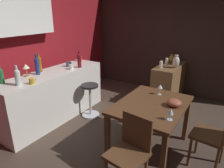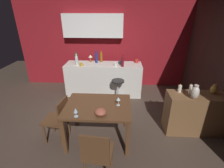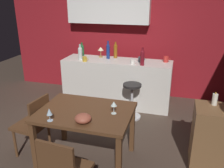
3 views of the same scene
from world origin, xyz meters
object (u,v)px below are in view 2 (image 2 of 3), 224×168
Objects in this scene: wine_bottle_ruby at (123,61)px; chair_by_doorway at (97,153)px; bar_stool at (118,91)px; fruit_bowl at (101,112)px; sideboard_cabinet at (194,113)px; pillar_candle_tall at (180,89)px; wine_bottle_amber at (101,57)px; cup_red at (137,61)px; dining_table at (98,110)px; wine_bottle_clear at (77,60)px; wine_glass_right at (118,99)px; vase_ceramic_ivory at (195,92)px; pillar_candle_short at (190,89)px; wine_glass_left at (76,111)px; cup_white at (116,64)px; wine_bottle_green at (76,57)px; counter_lamp at (91,57)px; wine_bottle_cobalt at (96,57)px; chair_near_window at (58,118)px; cup_slate at (120,62)px; vase_brass at (214,89)px; cup_mustard at (81,65)px.

chair_by_doorway is at bearing -97.77° from wine_bottle_ruby.
fruit_bowl is at bearing -98.47° from bar_stool.
pillar_candle_tall is (-0.33, 0.10, 0.48)m from sideboard_cabinet.
wine_bottle_amber reaches higher than cup_red.
dining_table is 1.97m from wine_bottle_clear.
sideboard_cabinet is 1.24× the size of chair_by_doorway.
wine_glass_right is 0.60× the size of vase_ceramic_ivory.
chair_by_doorway is 5.25× the size of pillar_candle_tall.
pillar_candle_short is at bearing 21.96° from fruit_bowl.
wine_glass_right is 0.50× the size of wine_bottle_ruby.
wine_bottle_clear is (-0.63, -0.31, -0.02)m from wine_bottle_amber.
bar_stool is at bearing 139.55° from vase_ceramic_ivory.
dining_table is at bearing 49.21° from wine_glass_left.
wine_bottle_amber reaches higher than dining_table.
wine_bottle_green is at bearing 163.34° from cup_white.
counter_lamp is at bearing 139.51° from vase_ceramic_ivory.
wine_bottle_green is at bearing -178.84° from wine_bottle_amber.
bar_stool is at bearing -20.01° from wine_bottle_clear.
wine_bottle_cobalt is 0.61m from cup_white.
chair_by_doorway is 6.89× the size of cup_red.
wine_bottle_amber is 2.35m from pillar_candle_tall.
wine_glass_left reaches higher than bar_stool.
cup_red reaches higher than chair_near_window.
wine_bottle_clear is (-0.89, 2.57, 0.54)m from chair_by_doorway.
cup_red reaches higher than fruit_bowl.
wine_glass_right is at bearing -86.38° from cup_white.
chair_near_window is 2.28m from cup_slate.
pillar_candle_tall is (1.81, 0.77, 0.05)m from wine_glass_left.
vase_brass is (1.81, -0.95, 0.57)m from bar_stool.
chair_by_doorway is 2.95m from cup_red.
cup_slate is at bearing 6.56° from wine_bottle_clear.
wine_glass_right reaches higher than dining_table.
chair_by_doorway is 0.95m from wine_glass_right.
wine_glass_right is 2.18m from counter_lamp.
wine_glass_left is at bearing -85.86° from counter_lamp.
cup_slate reaches higher than chair_by_doorway.
wine_bottle_amber is at bearing 144.04° from vase_brass.
wine_glass_left is 2.14m from wine_bottle_ruby.
cup_mustard is (-0.75, 2.45, 0.45)m from chair_by_doorway.
cup_mustard is at bearing 152.50° from sideboard_cabinet.
cup_slate is at bearing 56.87° from cup_white.
wine_bottle_clear is (-1.12, 0.41, 0.69)m from bar_stool.
pillar_candle_short is at bearing 90.20° from vase_ceramic_ivory.
vase_brass is at bearing -32.93° from wine_bottle_cobalt.
cup_red reaches higher than sideboard_cabinet.
wine_bottle_amber is 1.00m from cup_red.
pillar_candle_tall is at bearing 15.83° from dining_table.
fruit_bowl is at bearing -153.82° from pillar_candle_tall.
wine_bottle_amber reaches higher than sideboard_cabinet.
cup_slate reaches higher than bar_stool.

